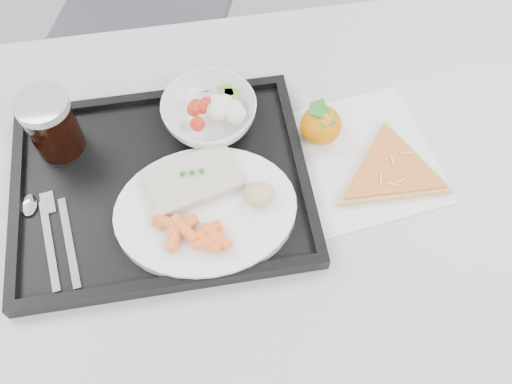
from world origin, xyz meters
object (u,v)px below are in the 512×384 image
object	(u,v)px
tray	(162,185)
cola_glass	(51,124)
pizza_slice	(391,171)
tangerine	(321,125)
salad_bowl	(209,113)
table	(238,223)
dinner_plate	(206,211)

from	to	relation	value
tray	cola_glass	bearing A→B (deg)	147.20
tray	cola_glass	distance (m)	0.19
cola_glass	pizza_slice	world-z (taller)	cola_glass
tangerine	tray	bearing A→B (deg)	-168.42
salad_bowl	tray	bearing A→B (deg)	-130.57
table	tray	xyz separation A→B (m)	(-0.11, 0.04, 0.08)
salad_bowl	tangerine	world-z (taller)	tangerine
cola_glass	tangerine	xyz separation A→B (m)	(0.41, -0.04, -0.04)
pizza_slice	salad_bowl	bearing A→B (deg)	152.49
tray	pizza_slice	world-z (taller)	tray
pizza_slice	cola_glass	bearing A→B (deg)	165.44
cola_glass	pizza_slice	distance (m)	0.53
table	pizza_slice	size ratio (longest dim) A/B	4.20
table	tangerine	distance (m)	0.21
dinner_plate	salad_bowl	bearing A→B (deg)	80.85
table	salad_bowl	distance (m)	0.18
dinner_plate	salad_bowl	xyz separation A→B (m)	(0.03, 0.17, 0.01)
dinner_plate	tangerine	world-z (taller)	tangerine
tray	salad_bowl	size ratio (longest dim) A/B	2.96
salad_bowl	cola_glass	xyz separation A→B (m)	(-0.24, -0.01, 0.03)
dinner_plate	tray	bearing A→B (deg)	133.91
tangerine	cola_glass	bearing A→B (deg)	173.99
dinner_plate	tangerine	bearing A→B (deg)	30.67
pizza_slice	tangerine	bearing A→B (deg)	137.17
tangerine	pizza_slice	distance (m)	0.13
tangerine	pizza_slice	bearing A→B (deg)	-42.83
dinner_plate	cola_glass	xyz separation A→B (m)	(-0.21, 0.16, 0.05)
table	salad_bowl	xyz separation A→B (m)	(-0.02, 0.15, 0.11)
salad_bowl	tangerine	size ratio (longest dim) A/B	1.96
table	salad_bowl	bearing A→B (deg)	98.21
salad_bowl	tangerine	distance (m)	0.18
table	dinner_plate	bearing A→B (deg)	-157.95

